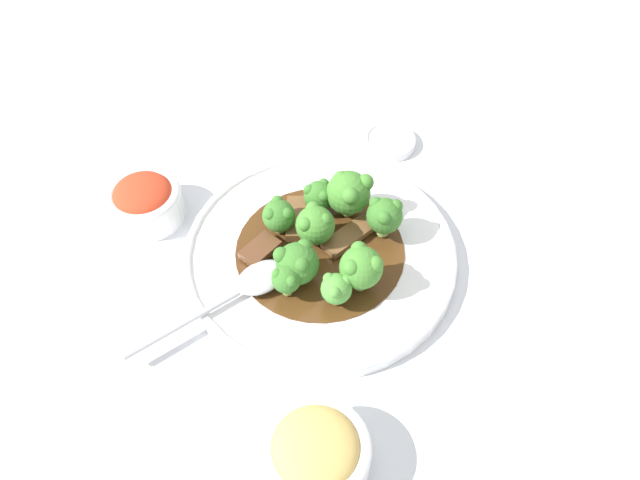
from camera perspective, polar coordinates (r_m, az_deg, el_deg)
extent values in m
plane|color=silver|center=(0.73, 0.00, -1.66)|extent=(4.00, 4.00, 0.00)
cylinder|color=white|center=(0.73, 0.00, -1.33)|extent=(0.32, 0.32, 0.01)
torus|color=white|center=(0.72, 0.00, -0.99)|extent=(0.32, 0.32, 0.01)
cylinder|color=#4C2D14|center=(0.72, 0.00, -0.95)|extent=(0.20, 0.20, 0.00)
cube|color=brown|center=(0.72, 2.67, 0.38)|extent=(0.07, 0.04, 0.01)
cube|color=brown|center=(0.74, -1.56, 1.98)|extent=(0.07, 0.07, 0.01)
cube|color=#56331E|center=(0.71, -5.49, -0.90)|extent=(0.05, 0.04, 0.01)
cylinder|color=#8EB756|center=(0.69, -2.22, -3.13)|extent=(0.02, 0.02, 0.01)
sphere|color=#387028|center=(0.67, -2.27, -2.06)|extent=(0.05, 0.05, 0.05)
sphere|color=#387028|center=(0.67, -1.65, -0.53)|extent=(0.02, 0.02, 0.02)
sphere|color=#387028|center=(0.66, -3.57, -1.39)|extent=(0.02, 0.02, 0.02)
sphere|color=#387028|center=(0.66, -1.70, -2.28)|extent=(0.02, 0.02, 0.02)
cylinder|color=#7FA84C|center=(0.68, 3.67, -3.77)|extent=(0.02, 0.02, 0.02)
sphere|color=#427F2D|center=(0.66, 3.78, -2.52)|extent=(0.05, 0.05, 0.05)
sphere|color=#427F2D|center=(0.66, 3.57, -0.85)|extent=(0.02, 0.02, 0.02)
sphere|color=#427F2D|center=(0.65, 2.88, -2.52)|extent=(0.02, 0.02, 0.02)
sphere|color=#427F2D|center=(0.65, 5.06, -2.21)|extent=(0.02, 0.02, 0.02)
cylinder|color=#8EB756|center=(0.75, 2.84, 2.86)|extent=(0.02, 0.02, 0.01)
sphere|color=#427F2D|center=(0.73, 2.92, 4.19)|extent=(0.05, 0.05, 0.05)
sphere|color=#427F2D|center=(0.73, 1.95, 5.58)|extent=(0.02, 0.02, 0.02)
sphere|color=#427F2D|center=(0.71, 2.78, 4.04)|extent=(0.02, 0.02, 0.02)
sphere|color=#427F2D|center=(0.72, 4.17, 5.29)|extent=(0.02, 0.02, 0.02)
cylinder|color=#7FA84C|center=(0.68, -2.95, -4.49)|extent=(0.01, 0.01, 0.01)
sphere|color=#387028|center=(0.66, -3.01, -3.59)|extent=(0.03, 0.03, 0.03)
sphere|color=#387028|center=(0.66, -3.91, -3.14)|extent=(0.01, 0.01, 0.01)
sphere|color=#387028|center=(0.65, -2.63, -3.76)|extent=(0.01, 0.01, 0.01)
sphere|color=#387028|center=(0.66, -2.59, -2.54)|extent=(0.01, 0.01, 0.01)
cylinder|color=#7FA84C|center=(0.72, -0.43, 0.24)|extent=(0.01, 0.01, 0.01)
sphere|color=#427F2D|center=(0.70, -0.44, 1.36)|extent=(0.05, 0.05, 0.05)
sphere|color=#427F2D|center=(0.69, -1.34, 1.45)|extent=(0.02, 0.02, 0.02)
sphere|color=#427F2D|center=(0.69, 0.64, 1.72)|extent=(0.02, 0.02, 0.02)
sphere|color=#427F2D|center=(0.70, -0.64, 2.87)|extent=(0.02, 0.02, 0.02)
cylinder|color=#8EB756|center=(0.67, 1.47, -5.33)|extent=(0.01, 0.01, 0.01)
sphere|color=#4C8E38|center=(0.66, 1.50, -4.48)|extent=(0.03, 0.03, 0.03)
sphere|color=#4C8E38|center=(0.64, 1.38, -4.78)|extent=(0.01, 0.01, 0.01)
sphere|color=#4C8E38|center=(0.65, 2.37, -3.76)|extent=(0.01, 0.01, 0.01)
sphere|color=#4C8E38|center=(0.65, 0.81, -3.55)|extent=(0.01, 0.01, 0.01)
cylinder|color=#7FA84C|center=(0.75, -0.11, 3.15)|extent=(0.01, 0.01, 0.01)
sphere|color=#387028|center=(0.74, -0.11, 4.05)|extent=(0.04, 0.04, 0.04)
sphere|color=#387028|center=(0.73, 0.34, 4.02)|extent=(0.01, 0.01, 0.01)
sphere|color=#387028|center=(0.74, 0.32, 5.13)|extent=(0.01, 0.01, 0.01)
sphere|color=#387028|center=(0.73, -0.99, 4.58)|extent=(0.01, 0.01, 0.01)
cylinder|color=#8EB756|center=(0.73, -3.67, 1.29)|extent=(0.01, 0.01, 0.01)
sphere|color=#387028|center=(0.72, -3.75, 2.27)|extent=(0.04, 0.04, 0.04)
sphere|color=#387028|center=(0.71, -2.90, 2.59)|extent=(0.01, 0.01, 0.01)
sphere|color=#387028|center=(0.72, -3.93, 3.52)|extent=(0.01, 0.01, 0.01)
sphere|color=#387028|center=(0.71, -4.55, 2.36)|extent=(0.01, 0.01, 0.01)
cylinder|color=#7FA84C|center=(0.73, 5.77, 1.04)|extent=(0.01, 0.01, 0.02)
sphere|color=#387028|center=(0.71, 5.91, 2.20)|extent=(0.04, 0.04, 0.04)
sphere|color=#387028|center=(0.71, 6.94, 3.09)|extent=(0.02, 0.02, 0.02)
sphere|color=#387028|center=(0.71, 5.14, 3.32)|extent=(0.02, 0.02, 0.02)
sphere|color=#387028|center=(0.70, 5.88, 2.03)|extent=(0.02, 0.02, 0.02)
ellipsoid|color=#B7B7BC|center=(0.69, -5.37, -3.42)|extent=(0.07, 0.06, 0.01)
cylinder|color=#B7B7BC|center=(0.67, -12.39, -7.48)|extent=(0.13, 0.06, 0.01)
cylinder|color=white|center=(0.80, -15.38, 2.36)|extent=(0.05, 0.05, 0.01)
cylinder|color=white|center=(0.79, -15.61, 3.10)|extent=(0.09, 0.09, 0.04)
torus|color=white|center=(0.78, -15.90, 4.01)|extent=(0.09, 0.09, 0.01)
ellipsoid|color=red|center=(0.78, -15.94, 4.14)|extent=(0.07, 0.07, 0.03)
cylinder|color=white|center=(0.62, -0.36, -19.71)|extent=(0.05, 0.05, 0.01)
cylinder|color=white|center=(0.60, -0.37, -19.17)|extent=(0.10, 0.10, 0.04)
torus|color=white|center=(0.58, -0.38, -18.49)|extent=(0.10, 0.10, 0.01)
ellipsoid|color=tan|center=(0.58, -0.38, -18.39)|extent=(0.08, 0.08, 0.03)
cylinder|color=white|center=(0.87, 6.38, 8.90)|extent=(0.07, 0.07, 0.01)
torus|color=white|center=(0.86, 6.41, 9.15)|extent=(0.07, 0.07, 0.01)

